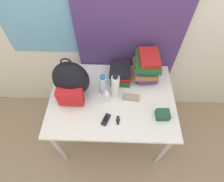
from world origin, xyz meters
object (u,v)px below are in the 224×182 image
(water_bottle, at_px, (103,85))
(camera_pouch, at_px, (163,115))
(sports_bottle, at_px, (115,86))
(sunscreen_bottle, at_px, (107,97))
(book_stack_left, at_px, (121,72))
(book_stack_center, at_px, (146,66))
(wristwatch, at_px, (118,120))
(backpack, at_px, (71,81))
(sunglasses_case, at_px, (131,97))
(cell_phone, at_px, (106,120))

(water_bottle, height_order, camera_pouch, water_bottle)
(sports_bottle, relative_size, sunscreen_bottle, 1.87)
(book_stack_left, relative_size, book_stack_center, 0.98)
(sunscreen_bottle, bearing_deg, wristwatch, -62.03)
(book_stack_center, bearing_deg, water_bottle, -153.27)
(book_stack_left, distance_m, wristwatch, 0.49)
(backpack, distance_m, sports_bottle, 0.38)
(sports_bottle, bearing_deg, backpack, 179.82)
(backpack, relative_size, sunglasses_case, 2.82)
(sports_bottle, xyz_separation_m, sunglasses_case, (0.14, -0.04, -0.11))
(sunscreen_bottle, bearing_deg, water_bottle, 110.70)
(book_stack_center, relative_size, sports_bottle, 1.08)
(wristwatch, bearing_deg, book_stack_center, 62.19)
(cell_phone, relative_size, camera_pouch, 1.04)
(backpack, bearing_deg, sunscreen_bottle, -13.37)
(book_stack_center, relative_size, cell_phone, 2.46)
(backpack, xyz_separation_m, wristwatch, (0.40, -0.26, -0.18))
(sports_bottle, height_order, sunglasses_case, sports_bottle)
(book_stack_center, bearing_deg, sunscreen_bottle, -140.07)
(book_stack_left, bearing_deg, backpack, -151.99)
(water_bottle, xyz_separation_m, sports_bottle, (0.11, -0.03, 0.02))
(cell_phone, bearing_deg, sunglasses_case, 46.15)
(backpack, height_order, water_bottle, backpack)
(book_stack_left, distance_m, camera_pouch, 0.56)
(book_stack_center, distance_m, sunscreen_bottle, 0.47)
(sunglasses_case, xyz_separation_m, camera_pouch, (0.26, -0.18, 0.01))
(backpack, xyz_separation_m, camera_pouch, (0.78, -0.21, -0.15))
(wristwatch, bearing_deg, sunglasses_case, 62.81)
(water_bottle, bearing_deg, book_stack_left, 51.56)
(book_stack_center, relative_size, wristwatch, 3.66)
(sunscreen_bottle, relative_size, wristwatch, 1.81)
(backpack, bearing_deg, water_bottle, 5.78)
(backpack, distance_m, water_bottle, 0.28)
(backpack, distance_m, sunscreen_bottle, 0.33)
(sunglasses_case, bearing_deg, water_bottle, 165.71)
(cell_phone, bearing_deg, book_stack_left, 75.95)
(cell_phone, bearing_deg, wristwatch, 0.81)
(book_stack_center, bearing_deg, backpack, -161.19)
(book_stack_center, relative_size, camera_pouch, 2.57)
(backpack, xyz_separation_m, sunglasses_case, (0.52, -0.04, -0.16))
(cell_phone, relative_size, sunglasses_case, 0.77)
(water_bottle, xyz_separation_m, sunscreen_bottle, (0.04, -0.10, -0.04))
(book_stack_left, height_order, book_stack_center, book_stack_center)
(book_stack_center, distance_m, sports_bottle, 0.36)
(cell_phone, height_order, sunglasses_case, sunglasses_case)
(backpack, distance_m, book_stack_left, 0.50)
(water_bottle, height_order, sunscreen_bottle, water_bottle)
(sunglasses_case, bearing_deg, cell_phone, -133.85)
(book_stack_left, height_order, camera_pouch, book_stack_left)
(camera_pouch, bearing_deg, sunscreen_bottle, 163.45)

